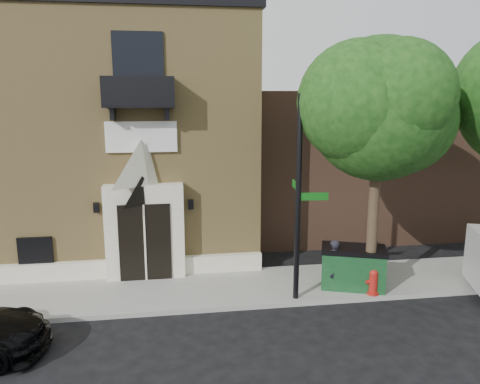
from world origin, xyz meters
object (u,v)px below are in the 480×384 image
object	(u,v)px
dumpster	(353,267)
pedestrian_near	(333,265)
fire_hydrant	(373,282)
street_sign	(299,199)

from	to	relation	value
dumpster	pedestrian_near	xyz separation A→B (m)	(-0.71, -0.14, 0.16)
pedestrian_near	fire_hydrant	bearing A→B (deg)	151.75
fire_hydrant	pedestrian_near	bearing A→B (deg)	153.73
dumpster	pedestrian_near	world-z (taller)	pedestrian_near
street_sign	fire_hydrant	bearing A→B (deg)	1.79
pedestrian_near	dumpster	bearing A→B (deg)	-171.18
fire_hydrant	dumpster	world-z (taller)	dumpster
fire_hydrant	dumpster	bearing A→B (deg)	120.17
street_sign	fire_hydrant	world-z (taller)	street_sign
street_sign	dumpster	xyz separation A→B (m)	(2.02, 0.56, -2.42)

